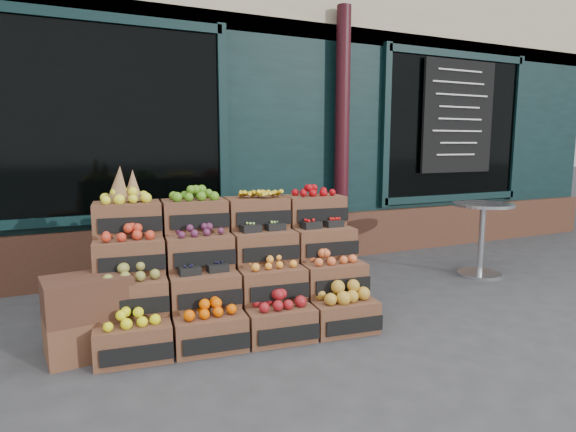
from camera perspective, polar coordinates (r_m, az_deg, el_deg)
name	(u,v)px	position (r m, az deg, el deg)	size (l,w,h in m)	color
ground	(345,326)	(4.16, 6.79, -12.79)	(60.00, 60.00, 0.00)	#38383A
shop_facade	(189,92)	(8.69, -11.64, 14.20)	(12.00, 6.24, 4.80)	black
crate_display	(232,276)	(4.08, -6.70, -7.10)	(2.25, 1.28, 1.34)	brown
spare_crates	(88,316)	(3.80, -22.59, -10.85)	(0.62, 0.47, 0.58)	brown
bistro_table	(482,231)	(5.94, 21.97, -1.62)	(0.67, 0.67, 0.85)	#B0B1B7
shopkeeper	(116,190)	(6.15, -19.69, 2.90)	(0.70, 0.46, 1.92)	#17501E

